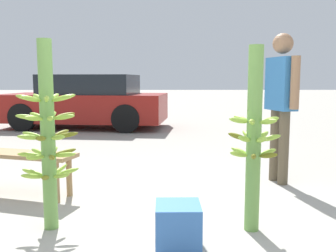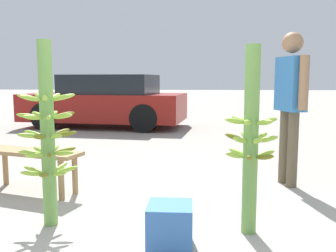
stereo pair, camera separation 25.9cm
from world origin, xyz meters
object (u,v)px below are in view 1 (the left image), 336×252
at_px(banana_stalk_left, 48,136).
at_px(parked_car, 86,102).
at_px(vendor_person, 281,94).
at_px(banana_stalk_center, 254,139).
at_px(produce_crate, 178,226).
at_px(market_bench, 22,161).

relative_size(banana_stalk_left, parked_car, 0.36).
bearing_deg(vendor_person, banana_stalk_left, 105.50).
height_order(banana_stalk_center, produce_crate, banana_stalk_center).
bearing_deg(parked_car, banana_stalk_center, -150.74).
relative_size(banana_stalk_left, market_bench, 1.27).
relative_size(market_bench, parked_car, 0.29).
relative_size(vendor_person, market_bench, 1.44).
distance_m(banana_stalk_left, market_bench, 1.11).
bearing_deg(produce_crate, banana_stalk_left, 160.06).
relative_size(banana_stalk_center, produce_crate, 4.57).
relative_size(parked_car, produce_crate, 12.97).
xyz_separation_m(vendor_person, market_bench, (-2.82, -0.46, -0.67)).
height_order(market_bench, produce_crate, market_bench).
distance_m(parked_car, produce_crate, 7.09).
bearing_deg(banana_stalk_center, produce_crate, -153.02).
xyz_separation_m(banana_stalk_center, parked_car, (-2.61, 6.47, -0.09)).
bearing_deg(banana_stalk_left, parked_car, 98.77).
distance_m(banana_stalk_left, vendor_person, 2.65).
xyz_separation_m(vendor_person, produce_crate, (-1.25, -1.71, -0.87)).
xyz_separation_m(vendor_person, parked_car, (-3.26, 5.07, -0.39)).
bearing_deg(vendor_person, parked_car, 17.71).
xyz_separation_m(parked_car, produce_crate, (2.01, -6.78, -0.48)).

